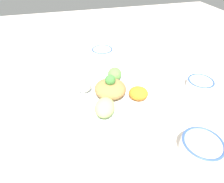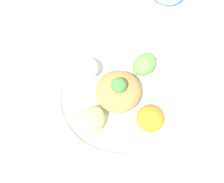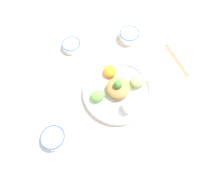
% 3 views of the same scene
% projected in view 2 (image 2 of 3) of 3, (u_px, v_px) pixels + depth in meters
% --- Properties ---
extents(ground_plane, '(2.40, 2.40, 0.00)m').
position_uv_depth(ground_plane, '(120.00, 108.00, 0.67)').
color(ground_plane, silver).
extents(salad_platter, '(0.33, 0.33, 0.10)m').
position_uv_depth(salad_platter, '(118.00, 95.00, 0.65)').
color(salad_platter, white).
rests_on(salad_platter, ground_plane).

